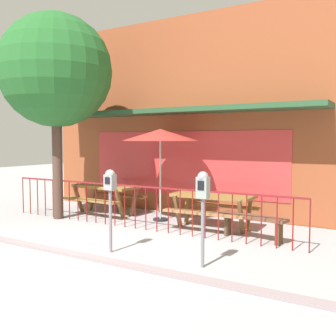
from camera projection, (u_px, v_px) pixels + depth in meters
ground at (76, 248)px, 7.17m from camera, size 40.00×40.00×0.00m
pub_storefront at (187, 117)px, 10.62m from camera, size 8.86×1.45×5.22m
patio_fence_front at (135, 199)px, 8.70m from camera, size 7.47×0.04×0.97m
picnic_table_left at (106, 191)px, 10.42m from camera, size 1.88×1.47×0.79m
picnic_table_right at (213, 201)px, 8.68m from camera, size 1.85×1.43×0.79m
patio_umbrella at (160, 136)px, 9.46m from camera, size 1.87×1.87×2.24m
patio_bench at (253, 222)px, 7.77m from camera, size 1.44×0.58×0.48m
parking_meter_near at (203, 194)px, 6.00m from camera, size 0.18×0.17×1.49m
parking_meter_far at (110, 189)px, 6.81m from camera, size 0.18×0.17×1.46m
street_tree at (56, 71)px, 9.62m from camera, size 2.77×2.77×5.05m
curb_edge at (61, 253)px, 6.84m from camera, size 12.40×0.20×0.11m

